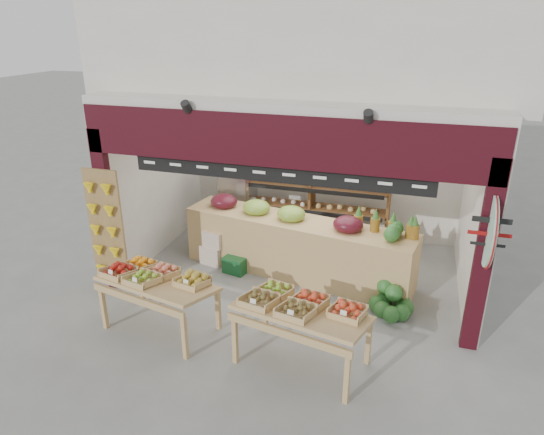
{
  "coord_description": "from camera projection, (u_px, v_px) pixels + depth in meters",
  "views": [
    {
      "loc": [
        1.81,
        -7.04,
        4.11
      ],
      "look_at": [
        -0.3,
        -0.2,
        1.19
      ],
      "focal_mm": 32.0,
      "sensor_mm": 36.0,
      "label": 1
    }
  ],
  "objects": [
    {
      "name": "banana_board",
      "position": [
        105.0,
        227.0,
        7.56
      ],
      "size": [
        0.6,
        0.15,
        1.8
      ],
      "color": "olive",
      "rests_on": "ground"
    },
    {
      "name": "shop_structure",
      "position": [
        320.0,
        33.0,
        8.23
      ],
      "size": [
        6.36,
        5.12,
        5.4
      ],
      "color": "silver",
      "rests_on": "ground"
    },
    {
      "name": "cardboard_stack",
      "position": [
        226.0,
        253.0,
        8.69
      ],
      "size": [
        1.03,
        0.74,
        0.64
      ],
      "color": "silver",
      "rests_on": "ground"
    },
    {
      "name": "gift_sign",
      "position": [
        490.0,
        231.0,
        5.85
      ],
      "size": [
        0.04,
        0.93,
        0.92
      ],
      "color": "#C2F4D6",
      "rests_on": "ground"
    },
    {
      "name": "ground",
      "position": [
        292.0,
        280.0,
        8.28
      ],
      "size": [
        60.0,
        60.0,
        0.0
      ],
      "primitive_type": "plane",
      "color": "slate",
      "rests_on": "ground"
    },
    {
      "name": "watermelon_pile",
      "position": [
        391.0,
        303.0,
        7.25
      ],
      "size": [
        0.67,
        0.65,
        0.49
      ],
      "color": "#1A501D",
      "rests_on": "ground"
    },
    {
      "name": "mid_counter",
      "position": [
        296.0,
        245.0,
        8.29
      ],
      "size": [
        4.07,
        1.46,
        1.23
      ],
      "color": "tan",
      "rests_on": "ground"
    },
    {
      "name": "display_table_right",
      "position": [
        299.0,
        307.0,
        6.02
      ],
      "size": [
        1.76,
        1.2,
        1.03
      ],
      "color": "tan",
      "rests_on": "ground"
    },
    {
      "name": "display_table_left",
      "position": [
        153.0,
        278.0,
        6.76
      ],
      "size": [
        1.7,
        1.16,
        1.0
      ],
      "color": "tan",
      "rests_on": "ground"
    },
    {
      "name": "refrigerator",
      "position": [
        238.0,
        197.0,
        9.71
      ],
      "size": [
        0.67,
        0.67,
        1.64
      ],
      "primitive_type": "cube",
      "rotation": [
        0.0,
        0.0,
        0.06
      ],
      "color": "#B3B6BA",
      "rests_on": "ground"
    },
    {
      "name": "back_shelving",
      "position": [
        312.0,
        187.0,
        9.21
      ],
      "size": [
        2.94,
        0.48,
        1.82
      ],
      "color": "brown",
      "rests_on": "ground"
    }
  ]
}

